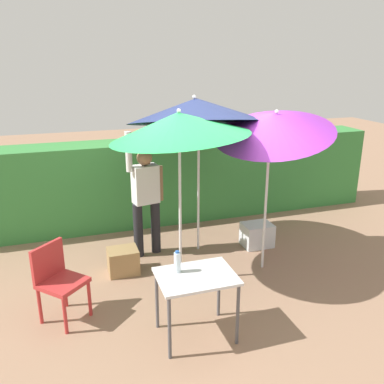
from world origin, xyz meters
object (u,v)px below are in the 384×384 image
at_px(umbrella_orange, 196,111).
at_px(umbrella_rainbow, 273,124).
at_px(umbrella_yellow, 179,125).
at_px(chair_plastic, 58,278).
at_px(bottle_water, 177,262).
at_px(crate_cardboard, 123,261).
at_px(person_vendor, 146,195).
at_px(folding_table, 196,283).
at_px(cooler_box, 257,235).

bearing_deg(umbrella_orange, umbrella_rainbow, -49.78).
relative_size(umbrella_yellow, chair_plastic, 2.61).
xyz_separation_m(chair_plastic, bottle_water, (1.20, -0.66, 0.33)).
xyz_separation_m(umbrella_rainbow, umbrella_orange, (-0.73, 0.87, 0.09)).
bearing_deg(chair_plastic, crate_cardboard, 44.10).
relative_size(person_vendor, chair_plastic, 2.11).
bearing_deg(chair_plastic, person_vendor, 44.92).
relative_size(person_vendor, crate_cardboard, 4.62).
height_order(umbrella_yellow, folding_table, umbrella_yellow).
relative_size(umbrella_yellow, person_vendor, 1.24).
height_order(umbrella_yellow, person_vendor, umbrella_yellow).
height_order(person_vendor, folding_table, person_vendor).
height_order(person_vendor, bottle_water, person_vendor).
xyz_separation_m(person_vendor, bottle_water, (-0.09, -1.94, -0.09)).
height_order(person_vendor, chair_plastic, person_vendor).
xyz_separation_m(umbrella_yellow, person_vendor, (-0.25, 0.91, -1.14)).
height_order(umbrella_rainbow, bottle_water, umbrella_rainbow).
xyz_separation_m(umbrella_rainbow, bottle_water, (-1.56, -0.99, -1.20)).
height_order(umbrella_rainbow, cooler_box, umbrella_rainbow).
height_order(umbrella_yellow, crate_cardboard, umbrella_yellow).
bearing_deg(crate_cardboard, umbrella_orange, 17.71).
distance_m(umbrella_rainbow, folding_table, 2.27).
bearing_deg(person_vendor, folding_table, -87.77).
height_order(umbrella_rainbow, folding_table, umbrella_rainbow).
xyz_separation_m(umbrella_orange, chair_plastic, (-2.03, -1.19, -1.61)).
height_order(umbrella_orange, person_vendor, umbrella_orange).
height_order(umbrella_rainbow, umbrella_orange, umbrella_orange).
xyz_separation_m(cooler_box, bottle_water, (-1.78, -1.68, 0.66)).
xyz_separation_m(umbrella_rainbow, cooler_box, (0.22, 0.69, -1.86)).
bearing_deg(umbrella_rainbow, cooler_box, 72.32).
height_order(person_vendor, cooler_box, person_vendor).
relative_size(umbrella_orange, cooler_box, 5.54).
bearing_deg(umbrella_yellow, folding_table, -98.30).
bearing_deg(cooler_box, umbrella_yellow, -155.75).
bearing_deg(folding_table, umbrella_orange, 71.42).
distance_m(umbrella_yellow, person_vendor, 1.48).
distance_m(person_vendor, bottle_water, 1.94).
bearing_deg(person_vendor, umbrella_orange, -6.55).
bearing_deg(chair_plastic, bottle_water, -28.79).
xyz_separation_m(chair_plastic, folding_table, (1.36, -0.78, 0.13)).
relative_size(umbrella_yellow, crate_cardboard, 5.72).
relative_size(person_vendor, folding_table, 2.35).
height_order(umbrella_rainbow, person_vendor, umbrella_rainbow).
bearing_deg(cooler_box, chair_plastic, -161.14).
xyz_separation_m(person_vendor, chair_plastic, (-1.28, -1.28, -0.42)).
relative_size(umbrella_rainbow, bottle_water, 10.27).
height_order(chair_plastic, crate_cardboard, chair_plastic).
distance_m(chair_plastic, cooler_box, 3.16).
relative_size(umbrella_rainbow, umbrella_orange, 0.98).
distance_m(umbrella_orange, chair_plastic, 2.85).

